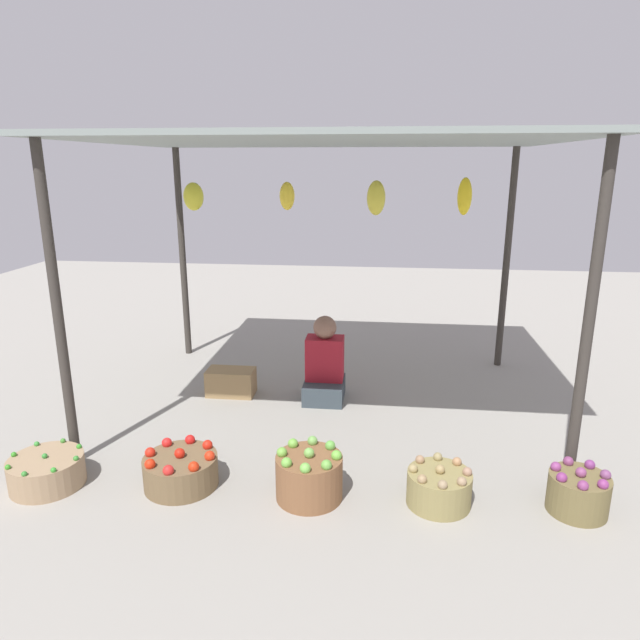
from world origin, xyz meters
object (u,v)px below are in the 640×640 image
Objects in this scene: vendor_person at (325,367)px; basket_green_apples at (309,476)px; basket_purple_onions at (578,492)px; basket_green_chilies at (47,471)px; basket_red_tomatoes at (181,470)px; basket_potatoes at (439,487)px; wooden_crate_near_vendor at (231,382)px.

basket_green_apples is at bearing -87.48° from vendor_person.
basket_green_apples is 1.18× the size of basket_purple_onions.
basket_red_tomatoes reaches higher than basket_green_chilies.
basket_potatoes is at bearing 1.44° from basket_green_apples.
basket_red_tomatoes is 1.21× the size of basket_potatoes.
basket_green_apples is (1.77, 0.06, 0.05)m from basket_green_chilies.
basket_green_chilies is 0.98× the size of basket_red_tomatoes.
basket_potatoes reaches higher than basket_red_tomatoes.
basket_potatoes is at bearing -178.86° from basket_purple_onions.
basket_red_tomatoes is at bearing -117.16° from vendor_person.
basket_purple_onions reaches higher than basket_green_chilies.
wooden_crate_near_vendor is (-0.95, 1.59, -0.03)m from basket_green_apples.
basket_potatoes is 0.85m from basket_purple_onions.
basket_green_apples is 1.68m from basket_purple_onions.
basket_green_apples is 1.06× the size of basket_potatoes.
wooden_crate_near_vendor is (-1.78, 1.57, 0.01)m from basket_potatoes.
wooden_crate_near_vendor is (-0.88, -0.02, -0.18)m from vendor_person.
wooden_crate_near_vendor is at bearing 120.81° from basket_green_apples.
vendor_person is at bearing 119.49° from basket_potatoes.
wooden_crate_near_vendor is (-2.63, 1.56, -0.01)m from basket_purple_onions.
vendor_person reaches higher than basket_red_tomatoes.
basket_green_apples reaches higher than basket_purple_onions.
basket_potatoes is (1.71, -0.02, 0.00)m from basket_red_tomatoes.
basket_potatoes is 1.11× the size of basket_purple_onions.
wooden_crate_near_vendor is at bearing 63.52° from basket_green_chilies.
vendor_person is 1.58× the size of basket_red_tomatoes.
basket_green_chilies is 1.19× the size of basket_potatoes.
basket_green_chilies is 1.78m from basket_green_apples.
basket_green_apples is (0.88, -0.04, 0.04)m from basket_red_tomatoes.
vendor_person is 2.36m from basket_purple_onions.
wooden_crate_near_vendor is (0.82, 1.65, 0.02)m from basket_green_chilies.
wooden_crate_near_vendor is at bearing -178.83° from vendor_person.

